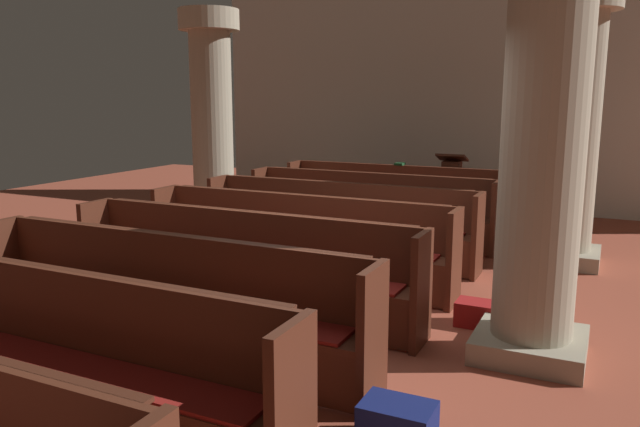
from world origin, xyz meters
TOP-DOWN VIEW (x-y plane):
  - ground_plane at (0.00, 0.00)m, footprint 19.20×19.20m
  - back_wall at (0.00, 6.08)m, footprint 10.00×0.16m
  - pew_row_0 at (-0.68, 3.85)m, footprint 3.52×0.47m
  - pew_row_1 at (-0.68, 2.75)m, footprint 3.52×0.46m
  - pew_row_2 at (-0.68, 1.66)m, footprint 3.52×0.47m
  - pew_row_3 at (-0.68, 0.56)m, footprint 3.52×0.46m
  - pew_row_4 at (-0.68, -0.53)m, footprint 3.52×0.46m
  - pew_row_5 at (-0.68, -1.63)m, footprint 3.52×0.47m
  - pew_row_6 at (-0.68, -2.72)m, footprint 3.52×0.46m
  - pillar_aisle_side at (1.88, 2.70)m, footprint 0.89×0.89m
  - pillar_far_side at (-3.19, 2.62)m, footprint 0.89×0.89m
  - pillar_aisle_rear at (1.88, -0.36)m, footprint 0.89×0.89m
  - lectern at (-0.06, 4.93)m, footprint 0.48×0.45m
  - hymn_book at (-0.67, 4.03)m, footprint 0.13×0.18m
  - kneeler_box_navy at (1.35, -2.03)m, footprint 0.42×0.29m
  - kneeler_box_red at (1.38, 0.11)m, footprint 0.37×0.26m

SIDE VIEW (x-z plane):
  - ground_plane at x=0.00m, z-range 0.00..0.00m
  - kneeler_box_red at x=1.38m, z-range 0.00..0.22m
  - kneeler_box_navy at x=1.35m, z-range 0.00..0.26m
  - lectern at x=-0.06m, z-range -0.09..0.99m
  - pew_row_0 at x=-0.68m, z-range 0.02..0.97m
  - pew_row_1 at x=-0.68m, z-range 0.02..0.97m
  - pew_row_2 at x=-0.68m, z-range 0.02..0.97m
  - pew_row_3 at x=-0.68m, z-range 0.02..0.97m
  - pew_row_4 at x=-0.68m, z-range 0.02..0.97m
  - pew_row_5 at x=-0.68m, z-range 0.02..0.97m
  - pew_row_6 at x=-0.68m, z-range 0.02..0.97m
  - hymn_book at x=-0.67m, z-range 0.95..0.98m
  - pillar_aisle_side at x=1.88m, z-range 0.07..3.33m
  - pillar_far_side at x=-3.19m, z-range 0.07..3.33m
  - pillar_aisle_rear at x=1.88m, z-range 0.07..3.33m
  - back_wall at x=0.00m, z-range 0.00..4.50m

